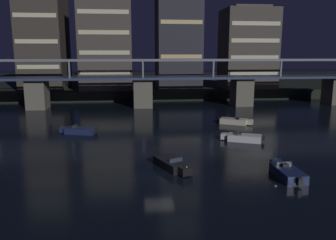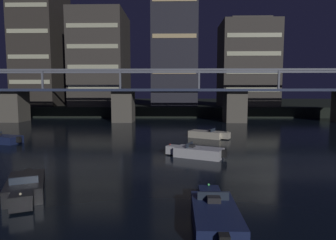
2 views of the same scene
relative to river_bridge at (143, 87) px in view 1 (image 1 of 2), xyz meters
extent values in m
plane|color=black|center=(0.00, -39.80, -4.04)|extent=(400.00, 400.00, 0.00)
cube|color=black|center=(0.00, 48.01, -2.94)|extent=(240.00, 80.00, 2.20)
cube|color=#605B51|center=(-20.20, 0.01, -1.27)|extent=(3.60, 4.40, 5.55)
cube|color=#605B51|center=(0.00, 0.01, -1.27)|extent=(3.60, 4.40, 5.55)
cube|color=#605B51|center=(20.20, 0.01, -1.27)|extent=(3.60, 4.40, 5.55)
cube|color=#605B51|center=(40.40, 0.01, -1.27)|extent=(3.60, 4.40, 5.55)
cube|color=#2D3856|center=(0.00, 0.01, 1.73)|extent=(86.80, 6.40, 0.45)
cube|color=slate|center=(0.00, -2.89, 5.16)|extent=(86.80, 0.36, 0.36)
cube|color=slate|center=(0.00, 2.91, 5.16)|extent=(86.80, 0.36, 0.36)
cube|color=slate|center=(-13.47, -2.89, 3.56)|extent=(0.30, 0.30, 3.20)
cube|color=slate|center=(0.00, -2.89, 3.56)|extent=(0.30, 0.30, 3.20)
cube|color=slate|center=(13.47, -2.89, 3.56)|extent=(0.30, 0.30, 3.20)
cube|color=slate|center=(26.93, -2.89, 3.56)|extent=(0.30, 0.30, 3.20)
cube|color=#38332D|center=(-22.29, 16.67, 11.70)|extent=(9.71, 13.23, 27.08)
cube|color=beige|center=(-22.29, 10.01, 3.57)|extent=(8.93, 0.10, 0.90)
cube|color=beige|center=(-22.29, 10.01, 8.99)|extent=(8.93, 0.10, 0.90)
cube|color=beige|center=(-22.29, 10.01, 14.41)|extent=(8.93, 0.10, 0.90)
cube|color=#423D38|center=(-7.82, 15.18, 8.75)|extent=(11.66, 13.80, 21.17)
cube|color=beige|center=(-7.82, 8.23, 2.39)|extent=(10.73, 0.10, 0.90)
cube|color=beige|center=(-7.82, 8.23, 6.63)|extent=(10.73, 0.10, 0.90)
cube|color=beige|center=(-7.82, 8.23, 10.86)|extent=(10.73, 0.10, 0.90)
cube|color=beige|center=(-7.82, 8.23, 15.10)|extent=(10.73, 0.10, 0.90)
cube|color=#282833|center=(9.24, 17.23, 17.17)|extent=(10.29, 13.13, 38.02)
cube|color=beige|center=(9.24, 10.62, 5.76)|extent=(9.46, 0.10, 0.90)
cube|color=beige|center=(9.24, 10.62, 13.37)|extent=(9.46, 0.10, 0.90)
cube|color=#423D38|center=(25.66, 13.50, 7.44)|extent=(12.11, 10.24, 18.56)
cube|color=beige|center=(25.66, 8.33, 1.87)|extent=(11.14, 0.10, 0.90)
cube|color=beige|center=(25.66, 8.33, 5.58)|extent=(11.14, 0.10, 0.90)
cube|color=beige|center=(25.66, 8.33, 9.29)|extent=(11.14, 0.10, 0.90)
cube|color=beige|center=(25.66, 8.33, 13.01)|extent=(11.14, 0.10, 0.90)
cube|color=#423D38|center=(25.66, 13.50, 17.02)|extent=(8.48, 7.16, 0.60)
cube|color=#19234C|center=(10.95, -41.03, -3.64)|extent=(1.85, 3.93, 0.80)
cube|color=#19234C|center=(10.98, -38.62, -3.59)|extent=(1.00, 0.91, 0.70)
cube|color=#283342|center=(10.96, -40.18, -3.06)|extent=(1.35, 0.12, 0.36)
cube|color=#262628|center=(10.95, -40.43, -3.12)|extent=(0.57, 0.41, 0.24)
cube|color=black|center=(10.92, -43.18, -3.54)|extent=(0.36, 0.36, 0.60)
sphere|color=#33D84C|center=(10.98, -38.37, -3.16)|extent=(0.12, 0.12, 0.12)
cube|color=silver|center=(11.33, -28.57, -3.64)|extent=(4.30, 3.23, 0.80)
cube|color=silver|center=(9.14, -27.59, -3.59)|extent=(1.22, 1.27, 0.70)
cube|color=#283342|center=(10.56, -28.23, -3.06)|extent=(0.64, 1.27, 0.36)
cube|color=#262628|center=(10.79, -28.33, -3.12)|extent=(0.59, 0.67, 0.24)
cube|color=black|center=(13.30, -29.45, -3.54)|extent=(0.48, 0.48, 0.60)
sphere|color=red|center=(8.91, -27.49, -3.16)|extent=(0.12, 0.12, 0.12)
cube|color=beige|center=(13.06, -18.29, -3.64)|extent=(4.30, 3.41, 0.80)
cube|color=beige|center=(15.19, -19.41, -3.59)|extent=(1.26, 1.30, 0.70)
cube|color=#283342|center=(13.81, -18.69, -3.06)|extent=(0.72, 1.24, 0.36)
cube|color=#262628|center=(13.59, -18.57, -3.12)|extent=(0.61, 0.68, 0.24)
cube|color=black|center=(11.15, -17.29, -3.54)|extent=(0.49, 0.49, 0.60)
sphere|color=beige|center=(15.41, -19.53, -3.16)|extent=(0.12, 0.12, 0.12)
cube|color=black|center=(1.33, -37.42, -3.64)|extent=(3.20, 4.30, 0.80)
cube|color=black|center=(2.28, -39.63, -3.59)|extent=(1.27, 1.22, 0.70)
cube|color=#283342|center=(1.67, -38.20, -3.06)|extent=(1.28, 0.63, 0.36)
cube|color=#262628|center=(1.57, -37.97, -3.12)|extent=(0.67, 0.59, 0.24)
cube|color=black|center=(0.47, -35.44, -3.54)|extent=(0.47, 0.47, 0.60)
sphere|color=beige|center=(2.38, -39.86, -3.16)|extent=(0.12, 0.12, 0.12)
cube|color=#19234C|center=(-9.01, -22.39, -3.64)|extent=(4.26, 2.83, 0.80)
cube|color=#19234C|center=(-11.32, -21.71, -3.59)|extent=(1.14, 1.20, 0.70)
cube|color=#283342|center=(-9.83, -22.15, -3.06)|extent=(0.48, 1.32, 0.36)
cube|color=#262628|center=(-9.59, -22.22, -3.12)|extent=(0.54, 0.65, 0.24)
cube|color=black|center=(-6.94, -23.00, -3.54)|extent=(0.45, 0.45, 0.60)
sphere|color=#33D84C|center=(-11.56, -21.64, -3.16)|extent=(0.12, 0.12, 0.12)
camera|label=1|loc=(-2.18, -67.48, 6.37)|focal=36.49mm
camera|label=2|loc=(9.28, -52.16, 1.39)|focal=30.66mm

